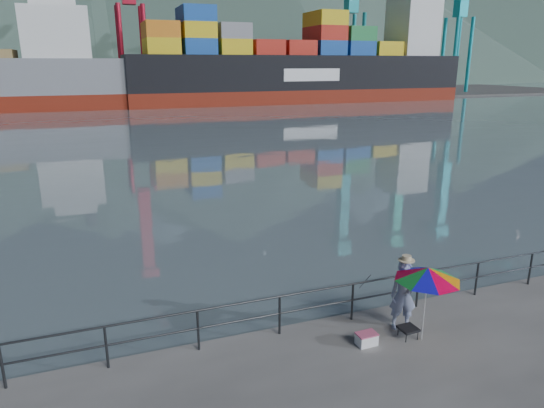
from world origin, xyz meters
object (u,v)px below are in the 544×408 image
(beach_umbrella, at_px, (428,274))
(cooler_bag, at_px, (367,339))
(fisherman, at_px, (404,295))
(container_ship, at_px, (309,66))

(beach_umbrella, height_order, cooler_bag, beach_umbrella)
(fisherman, relative_size, cooler_bag, 3.89)
(cooler_bag, bearing_deg, beach_umbrella, -13.20)
(fisherman, xyz_separation_m, container_ship, (29.52, 70.88, 4.94))
(beach_umbrella, distance_m, cooler_bag, 2.10)
(fisherman, height_order, container_ship, container_ship)
(beach_umbrella, height_order, container_ship, container_ship)
(fisherman, bearing_deg, beach_umbrella, -53.34)
(container_ship, bearing_deg, fisherman, -112.61)
(cooler_bag, bearing_deg, container_ship, 64.79)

